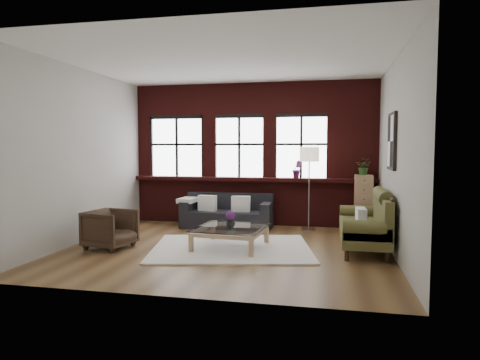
% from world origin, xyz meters
% --- Properties ---
extents(floor, '(5.50, 5.50, 0.00)m').
position_xyz_m(floor, '(0.00, 0.00, 0.00)').
color(floor, brown).
rests_on(floor, ground).
extents(ceiling, '(5.50, 5.50, 0.00)m').
position_xyz_m(ceiling, '(0.00, 0.00, 3.20)').
color(ceiling, white).
rests_on(ceiling, ground).
extents(wall_back, '(5.50, 0.00, 5.50)m').
position_xyz_m(wall_back, '(0.00, 2.50, 1.60)').
color(wall_back, '#B1AEA4').
rests_on(wall_back, ground).
extents(wall_front, '(5.50, 0.00, 5.50)m').
position_xyz_m(wall_front, '(0.00, -2.50, 1.60)').
color(wall_front, '#B1AEA4').
rests_on(wall_front, ground).
extents(wall_left, '(0.00, 5.00, 5.00)m').
position_xyz_m(wall_left, '(-2.75, 0.00, 1.60)').
color(wall_left, '#B1AEA4').
rests_on(wall_left, ground).
extents(wall_right, '(0.00, 5.00, 5.00)m').
position_xyz_m(wall_right, '(2.75, 0.00, 1.60)').
color(wall_right, '#B1AEA4').
rests_on(wall_right, ground).
extents(brick_backwall, '(5.50, 0.12, 3.20)m').
position_xyz_m(brick_backwall, '(0.00, 2.44, 1.60)').
color(brick_backwall, '#481210').
rests_on(brick_backwall, floor).
extents(sill_ledge, '(5.50, 0.30, 0.08)m').
position_xyz_m(sill_ledge, '(0.00, 2.35, 1.04)').
color(sill_ledge, '#481210').
rests_on(sill_ledge, brick_backwall).
extents(window_left, '(1.38, 0.10, 1.50)m').
position_xyz_m(window_left, '(-1.80, 2.45, 1.75)').
color(window_left, black).
rests_on(window_left, brick_backwall).
extents(window_mid, '(1.38, 0.10, 1.50)m').
position_xyz_m(window_mid, '(-0.30, 2.45, 1.75)').
color(window_mid, black).
rests_on(window_mid, brick_backwall).
extents(window_right, '(1.38, 0.10, 1.50)m').
position_xyz_m(window_right, '(1.10, 2.45, 1.75)').
color(window_right, black).
rests_on(window_right, brick_backwall).
extents(wall_poster, '(0.05, 0.74, 0.94)m').
position_xyz_m(wall_poster, '(2.72, 0.30, 1.85)').
color(wall_poster, black).
rests_on(wall_poster, wall_right).
extents(shag_rug, '(3.05, 2.60, 0.03)m').
position_xyz_m(shag_rug, '(0.08, -0.03, 0.01)').
color(shag_rug, silver).
rests_on(shag_rug, floor).
extents(dark_sofa, '(1.95, 0.79, 0.71)m').
position_xyz_m(dark_sofa, '(-0.46, 1.90, 0.35)').
color(dark_sofa, black).
rests_on(dark_sofa, floor).
extents(pillow_a, '(0.41, 0.19, 0.34)m').
position_xyz_m(pillow_a, '(-0.88, 1.80, 0.54)').
color(pillow_a, white).
rests_on(pillow_a, dark_sofa).
extents(pillow_b, '(0.41, 0.17, 0.34)m').
position_xyz_m(pillow_b, '(-0.14, 1.80, 0.54)').
color(pillow_b, white).
rests_on(pillow_b, dark_sofa).
extents(vintage_settee, '(0.86, 1.94, 1.04)m').
position_xyz_m(vintage_settee, '(2.30, 0.43, 0.52)').
color(vintage_settee, '#4F4C24').
rests_on(vintage_settee, floor).
extents(pillow_settee, '(0.16, 0.39, 0.34)m').
position_xyz_m(pillow_settee, '(2.22, -0.17, 0.62)').
color(pillow_settee, white).
rests_on(pillow_settee, vintage_settee).
extents(armchair, '(0.86, 0.84, 0.67)m').
position_xyz_m(armchair, '(-2.00, -0.40, 0.34)').
color(armchair, '#34251A').
rests_on(armchair, floor).
extents(coffee_table, '(1.25, 1.25, 0.39)m').
position_xyz_m(coffee_table, '(0.06, -0.00, 0.18)').
color(coffee_table, tan).
rests_on(coffee_table, shag_rug).
extents(vase, '(0.20, 0.20, 0.17)m').
position_xyz_m(vase, '(0.06, -0.00, 0.46)').
color(vase, '#B2B2B2').
rests_on(vase, coffee_table).
extents(flowers, '(0.17, 0.17, 0.17)m').
position_xyz_m(flowers, '(0.06, -0.00, 0.58)').
color(flowers, '#58205E').
rests_on(flowers, vase).
extents(drawer_chest, '(0.36, 0.36, 1.18)m').
position_xyz_m(drawer_chest, '(2.43, 2.12, 0.59)').
color(drawer_chest, tan).
rests_on(drawer_chest, floor).
extents(potted_plant_top, '(0.39, 0.37, 0.35)m').
position_xyz_m(potted_plant_top, '(2.43, 2.12, 1.35)').
color(potted_plant_top, '#2D5923').
rests_on(potted_plant_top, drawer_chest).
extents(floor_lamp, '(0.40, 0.40, 1.91)m').
position_xyz_m(floor_lamp, '(1.30, 1.92, 0.96)').
color(floor_lamp, '#A5A5A8').
rests_on(floor_lamp, floor).
extents(sill_plant, '(0.25, 0.22, 0.40)m').
position_xyz_m(sill_plant, '(1.03, 2.32, 1.28)').
color(sill_plant, '#58205E').
rests_on(sill_plant, sill_ledge).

